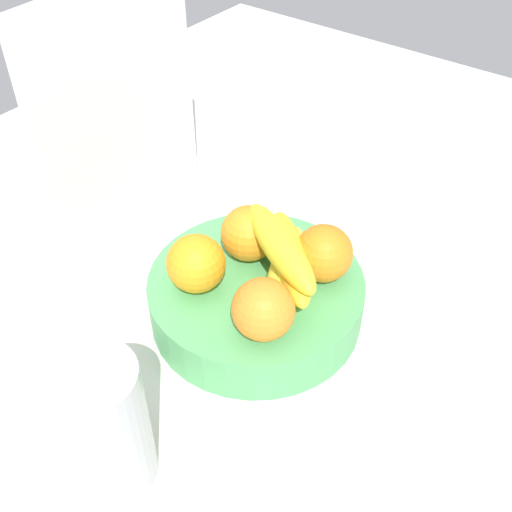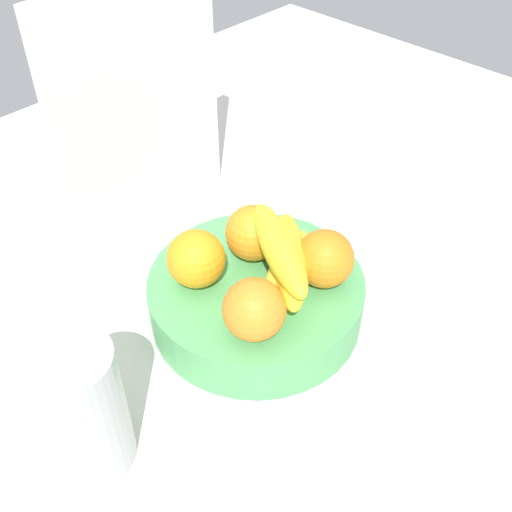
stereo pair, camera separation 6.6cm
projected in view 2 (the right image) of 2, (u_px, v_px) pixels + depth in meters
The scene contains 9 objects.
ground_plane at pixel (236, 321), 82.48cm from camera, with size 180.00×140.00×3.00cm, color beige.
fruit_bowl at pixel (256, 297), 79.37cm from camera, with size 27.39×27.39×6.25cm, color #50A35E.
orange_front_left at pixel (196, 259), 74.80cm from camera, with size 7.26×7.26×7.26cm, color orange.
orange_front_right at pixel (254, 310), 68.52cm from camera, with size 7.26×7.26×7.26cm, color orange.
orange_center at pixel (325, 259), 74.83cm from camera, with size 7.26×7.26×7.26cm, color orange.
orange_back_left at pixel (253, 233), 78.48cm from camera, with size 7.26×7.26×7.26cm, color orange.
banana_bunch at pixel (285, 261), 73.70cm from camera, with size 17.15×16.71×8.40cm.
cutting_board at pixel (140, 111), 85.54cm from camera, with size 28.00×1.80×36.00cm, color silver.
thermos_tumbler at pixel (82, 410), 60.86cm from camera, with size 8.64×8.64×16.22cm, color #B1B3B6.
Camera 2 is at (-38.32, -40.49, 59.97)cm, focal length 43.33 mm.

